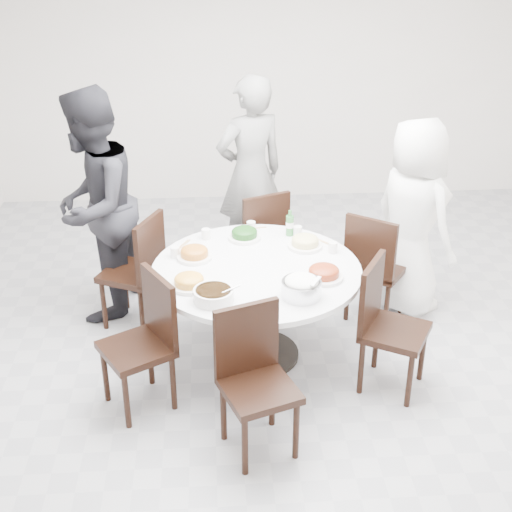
{
  "coord_description": "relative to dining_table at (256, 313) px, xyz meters",
  "views": [
    {
      "loc": [
        -0.65,
        -4.65,
        3.14
      ],
      "look_at": [
        -0.34,
        -0.13,
        0.82
      ],
      "focal_mm": 50.0,
      "sensor_mm": 36.0,
      "label": 1
    }
  ],
  "objects": [
    {
      "name": "tea_cups",
      "position": [
        0.0,
        0.61,
        0.42
      ],
      "size": [
        0.07,
        0.07,
        0.08
      ],
      "primitive_type": "cylinder",
      "color": "white",
      "rests_on": "dining_table"
    },
    {
      "name": "chair_ne",
      "position": [
        1.01,
        0.5,
        0.1
      ],
      "size": [
        0.59,
        0.59,
        0.95
      ],
      "primitive_type": "cube",
      "rotation": [
        0.0,
        0.0,
        2.52
      ],
      "color": "black",
      "rests_on": "floor"
    },
    {
      "name": "diner_middle",
      "position": [
        0.05,
        1.51,
        0.52
      ],
      "size": [
        0.77,
        0.65,
        1.79
      ],
      "primitive_type": "imported",
      "rotation": [
        0.0,
        0.0,
        3.54
      ],
      "color": "black",
      "rests_on": "floor"
    },
    {
      "name": "wall_front",
      "position": [
        0.34,
        -2.82,
        1.02
      ],
      "size": [
        6.0,
        0.01,
        2.8
      ],
      "primitive_type": "cube",
      "color": "white",
      "rests_on": "ground"
    },
    {
      "name": "soup_bowl",
      "position": [
        -0.31,
        -0.43,
        0.42
      ],
      "size": [
        0.27,
        0.27,
        0.08
      ],
      "primitive_type": "cylinder",
      "color": "white",
      "rests_on": "dining_table"
    },
    {
      "name": "chair_n",
      "position": [
        0.07,
        1.04,
        0.1
      ],
      "size": [
        0.55,
        0.55,
        0.95
      ],
      "primitive_type": "cube",
      "rotation": [
        0.0,
        0.0,
        3.53
      ],
      "color": "black",
      "rests_on": "floor"
    },
    {
      "name": "chair_sw",
      "position": [
        -0.83,
        -0.52,
        0.1
      ],
      "size": [
        0.57,
        0.57,
        0.95
      ],
      "primitive_type": "cube",
      "rotation": [
        0.0,
        0.0,
        5.24
      ],
      "color": "black",
      "rests_on": "floor"
    },
    {
      "name": "chair_s",
      "position": [
        -0.05,
        -1.01,
        0.1
      ],
      "size": [
        0.54,
        0.54,
        0.95
      ],
      "primitive_type": "cube",
      "rotation": [
        0.0,
        0.0,
        6.64
      ],
      "color": "black",
      "rests_on": "floor"
    },
    {
      "name": "dish_tofu",
      "position": [
        -0.47,
        -0.24,
        0.41
      ],
      "size": [
        0.26,
        0.26,
        0.07
      ],
      "primitive_type": "cylinder",
      "color": "white",
      "rests_on": "dining_table"
    },
    {
      "name": "wall_back",
      "position": [
        0.34,
        3.18,
        1.02
      ],
      "size": [
        6.0,
        0.01,
        2.8
      ],
      "primitive_type": "cube",
      "color": "white",
      "rests_on": "ground"
    },
    {
      "name": "chair_se",
      "position": [
        0.92,
        -0.44,
        0.1
      ],
      "size": [
        0.57,
        0.57,
        0.95
      ],
      "primitive_type": "cube",
      "rotation": [
        0.0,
        0.0,
        7.33
      ],
      "color": "black",
      "rests_on": "floor"
    },
    {
      "name": "diner_right",
      "position": [
        1.3,
        0.64,
        0.44
      ],
      "size": [
        0.85,
        0.95,
        1.63
      ],
      "primitive_type": "imported",
      "rotation": [
        0.0,
        0.0,
        2.1
      ],
      "color": "white",
      "rests_on": "floor"
    },
    {
      "name": "dish_orange",
      "position": [
        -0.44,
        0.18,
        0.41
      ],
      "size": [
        0.26,
        0.26,
        0.07
      ],
      "primitive_type": "cylinder",
      "color": "white",
      "rests_on": "dining_table"
    },
    {
      "name": "chopsticks",
      "position": [
        -0.0,
        0.67,
        0.38
      ],
      "size": [
        0.24,
        0.04,
        0.01
      ],
      "primitive_type": null,
      "color": "tan",
      "rests_on": "dining_table"
    },
    {
      "name": "chair_nw",
      "position": [
        -0.96,
        0.54,
        0.1
      ],
      "size": [
        0.56,
        0.56,
        0.95
      ],
      "primitive_type": "cube",
      "rotation": [
        0.0,
        0.0,
        4.28
      ],
      "color": "black",
      "rests_on": "floor"
    },
    {
      "name": "dish_pale",
      "position": [
        0.39,
        0.31,
        0.41
      ],
      "size": [
        0.26,
        0.26,
        0.07
      ],
      "primitive_type": "cylinder",
      "color": "white",
      "rests_on": "dining_table"
    },
    {
      "name": "diner_left",
      "position": [
        -1.23,
        0.77,
        0.56
      ],
      "size": [
        0.91,
        1.05,
        1.87
      ],
      "primitive_type": "imported",
      "rotation": [
        0.0,
        0.0,
        4.47
      ],
      "color": "black",
      "rests_on": "floor"
    },
    {
      "name": "dining_table",
      "position": [
        0.0,
        0.0,
        0.0
      ],
      "size": [
        1.5,
        1.5,
        0.75
      ],
      "primitive_type": "cylinder",
      "color": "white",
      "rests_on": "floor"
    },
    {
      "name": "dish_greens",
      "position": [
        -0.06,
        0.48,
        0.41
      ],
      "size": [
        0.25,
        0.25,
        0.07
      ],
      "primitive_type": "cylinder",
      "color": "white",
      "rests_on": "dining_table"
    },
    {
      "name": "rice_bowl",
      "position": [
        0.27,
        -0.42,
        0.43
      ],
      "size": [
        0.27,
        0.27,
        0.11
      ],
      "primitive_type": "cylinder",
      "color": "silver",
      "rests_on": "dining_table"
    },
    {
      "name": "beverage_bottle",
      "position": [
        0.3,
        0.53,
        0.48
      ],
      "size": [
        0.06,
        0.06,
        0.21
      ],
      "primitive_type": "cylinder",
      "color": "#2E7534",
      "rests_on": "dining_table"
    },
    {
      "name": "dish_redbrown",
      "position": [
        0.45,
        -0.18,
        0.41
      ],
      "size": [
        0.27,
        0.27,
        0.07
      ],
      "primitive_type": "cylinder",
      "color": "white",
      "rests_on": "dining_table"
    },
    {
      "name": "floor",
      "position": [
        0.34,
        0.18,
        -0.38
      ],
      "size": [
        6.0,
        6.0,
        0.01
      ],
      "primitive_type": "cube",
      "color": "#A6A7AB",
      "rests_on": "ground"
    }
  ]
}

